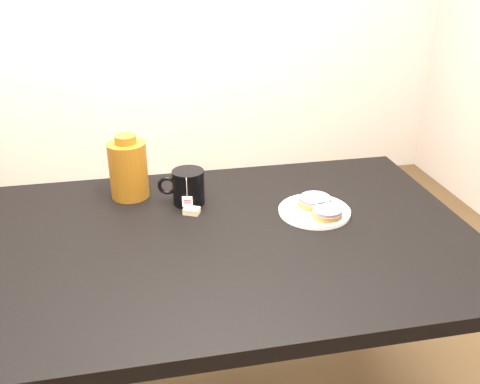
# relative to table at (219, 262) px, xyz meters

# --- Properties ---
(table) EXTENTS (1.40, 0.90, 0.75)m
(table) POSITION_rel_table_xyz_m (0.00, 0.00, 0.00)
(table) COLOR black
(table) RESTS_ON ground_plane
(plate) EXTENTS (0.21, 0.21, 0.02)m
(plate) POSITION_rel_table_xyz_m (0.30, 0.07, 0.09)
(plate) COLOR white
(plate) RESTS_ON table
(bagel_back) EXTENTS (0.13, 0.13, 0.03)m
(bagel_back) POSITION_rel_table_xyz_m (0.31, 0.10, 0.11)
(bagel_back) COLOR brown
(bagel_back) RESTS_ON plate
(bagel_front) EXTENTS (0.12, 0.12, 0.03)m
(bagel_front) POSITION_rel_table_xyz_m (0.32, 0.02, 0.11)
(bagel_front) COLOR brown
(bagel_front) RESTS_ON plate
(mug) EXTENTS (0.15, 0.11, 0.11)m
(mug) POSITION_rel_table_xyz_m (-0.06, 0.21, 0.14)
(mug) COLOR black
(mug) RESTS_ON table
(teabag_pouch) EXTENTS (0.05, 0.05, 0.02)m
(teabag_pouch) POSITION_rel_table_xyz_m (-0.06, 0.14, 0.09)
(teabag_pouch) COLOR #C6B793
(teabag_pouch) RESTS_ON table
(bagel_package) EXTENTS (0.14, 0.14, 0.20)m
(bagel_package) POSITION_rel_table_xyz_m (-0.23, 0.30, 0.17)
(bagel_package) COLOR #61350C
(bagel_package) RESTS_ON table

